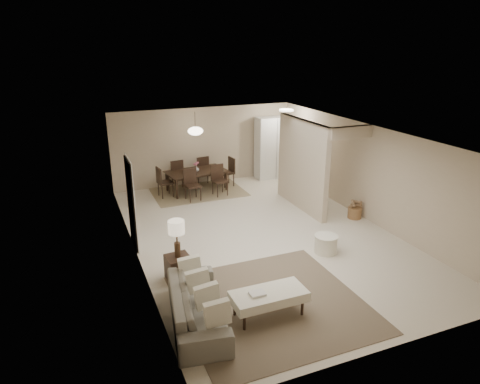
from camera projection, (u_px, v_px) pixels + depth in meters
name	position (u px, v px, depth m)	size (l,w,h in m)	color
floor	(261.00, 234.00, 10.49)	(9.00, 9.00, 0.00)	beige
ceiling	(263.00, 134.00, 9.66)	(9.00, 9.00, 0.00)	white
back_wall	(204.00, 146.00, 14.01)	(6.00, 6.00, 0.00)	#BEAB90
left_wall	(133.00, 203.00, 9.01)	(9.00, 9.00, 0.00)	#BEAB90
right_wall	(366.00, 172.00, 11.15)	(9.00, 9.00, 0.00)	#BEAB90
partition	(302.00, 165.00, 11.81)	(0.15, 2.50, 2.50)	#BEAB90
doorway	(131.00, 204.00, 9.62)	(0.04, 0.90, 2.04)	black
pantry_cabinet	(273.00, 148.00, 14.61)	(1.20, 0.55, 2.10)	white
flush_light	(286.00, 110.00, 13.29)	(0.44, 0.44, 0.05)	white
living_rug	(271.00, 303.00, 7.72)	(3.20, 3.20, 0.01)	brown
sofa	(197.00, 305.00, 7.13)	(0.84, 2.15, 0.63)	slate
ottoman_bench	(269.00, 297.00, 7.27)	(1.30, 0.59, 0.46)	white
side_table	(178.00, 268.00, 8.43)	(0.46, 0.46, 0.50)	black
table_lamp	(176.00, 230.00, 8.16)	(0.32, 0.32, 0.76)	#442E1D
round_pouf	(326.00, 244.00, 9.53)	(0.52, 0.52, 0.40)	white
wicker_basket	(355.00, 213.00, 11.42)	(0.36, 0.36, 0.31)	brown
dining_rug	(198.00, 191.00, 13.54)	(2.80, 2.10, 0.01)	#7D6E4E
dining_table	(197.00, 181.00, 13.44)	(1.85, 1.03, 0.65)	black
dining_chairs	(197.00, 177.00, 13.39)	(2.55, 1.97, 0.94)	black
vase	(197.00, 169.00, 13.30)	(0.16, 0.16, 0.16)	silver
yellow_mat	(297.00, 190.00, 13.61)	(0.92, 0.56, 0.01)	yellow
pendant_light	(195.00, 131.00, 12.91)	(0.46, 0.46, 0.71)	#442E1D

